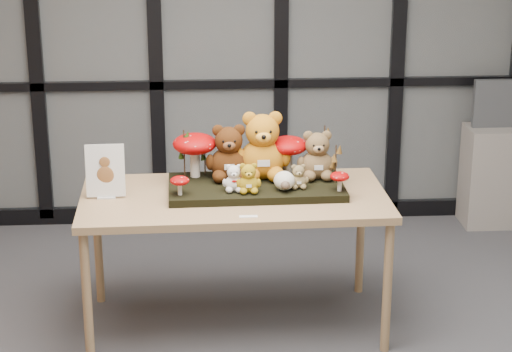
{
  "coord_description": "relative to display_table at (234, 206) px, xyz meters",
  "views": [
    {
      "loc": [
        -0.15,
        -4.11,
        2.54
      ],
      "look_at": [
        0.16,
        0.72,
        0.93
      ],
      "focal_mm": 65.0,
      "sensor_mm": 36.0,
      "label": 1
    }
  ],
  "objects": [
    {
      "name": "diorama_tray",
      "position": [
        0.13,
        0.07,
        0.09
      ],
      "size": [
        0.99,
        0.51,
        0.04
      ],
      "primitive_type": "cube",
      "rotation": [
        0.0,
        0.0,
        0.02
      ],
      "color": "black",
      "rests_on": "display_table"
    },
    {
      "name": "bear_tan_back",
      "position": [
        0.48,
        0.16,
        0.26
      ],
      "size": [
        0.24,
        0.22,
        0.31
      ],
      "primitive_type": null,
      "rotation": [
        0.0,
        0.0,
        0.02
      ],
      "color": "brown",
      "rests_on": "diorama_tray"
    },
    {
      "name": "sprig_dry_far_right",
      "position": [
        0.53,
        0.18,
        0.26
      ],
      "size": [
        0.05,
        0.05,
        0.3
      ],
      "primitive_type": null,
      "color": "brown",
      "rests_on": "diorama_tray"
    },
    {
      "name": "mushroom_front_left",
      "position": [
        -0.3,
        -0.09,
        0.17
      ],
      "size": [
        0.1,
        0.1,
        0.12
      ],
      "primitive_type": null,
      "color": "#9C0505",
      "rests_on": "diorama_tray"
    },
    {
      "name": "monitor",
      "position": [
        2.04,
        1.52,
        0.18
      ],
      "size": [
        0.5,
        0.05,
        0.35
      ],
      "color": "#4E5155",
      "rests_on": "cabinet"
    },
    {
      "name": "sprig_green_far_left",
      "position": [
        -0.28,
        0.19,
        0.25
      ],
      "size": [
        0.05,
        0.05,
        0.29
      ],
      "primitive_type": null,
      "color": "#16330B",
      "rests_on": "diorama_tray"
    },
    {
      "name": "sprig_dry_mid_right",
      "position": [
        0.58,
        0.06,
        0.22
      ],
      "size": [
        0.05,
        0.05,
        0.22
      ],
      "primitive_type": null,
      "color": "brown",
      "rests_on": "diorama_tray"
    },
    {
      "name": "bear_small_yellow",
      "position": [
        0.08,
        -0.07,
        0.2
      ],
      "size": [
        0.14,
        0.13,
        0.18
      ],
      "primitive_type": null,
      "rotation": [
        0.0,
        0.0,
        0.02
      ],
      "color": "#A88514",
      "rests_on": "diorama_tray"
    },
    {
      "name": "glass_partition",
      "position": [
        -0.04,
        1.71,
        0.68
      ],
      "size": [
        4.9,
        0.06,
        2.78
      ],
      "color": "#2D383F",
      "rests_on": "floor"
    },
    {
      "name": "display_table",
      "position": [
        0.0,
        0.0,
        0.0
      ],
      "size": [
        1.73,
        0.89,
        0.8
      ],
      "rotation": [
        0.0,
        0.0,
        0.02
      ],
      "color": "tan",
      "rests_on": "floor"
    },
    {
      "name": "room_shell",
      "position": [
        -0.04,
        -0.76,
        0.94
      ],
      "size": [
        5.0,
        5.0,
        5.0
      ],
      "color": "#B8B5AD",
      "rests_on": "floor"
    },
    {
      "name": "bear_pooh_yellow",
      "position": [
        0.17,
        0.19,
        0.32
      ],
      "size": [
        0.33,
        0.3,
        0.43
      ],
      "primitive_type": null,
      "rotation": [
        0.0,
        0.0,
        0.02
      ],
      "color": "orange",
      "rests_on": "diorama_tray"
    },
    {
      "name": "cabinet",
      "position": [
        2.04,
        1.51,
        -0.36
      ],
      "size": [
        0.56,
        0.33,
        0.74
      ],
      "primitive_type": "cube",
      "color": "gray",
      "rests_on": "floor"
    },
    {
      "name": "bear_beige_small",
      "position": [
        0.36,
        -0.02,
        0.18
      ],
      "size": [
        0.12,
        0.11,
        0.15
      ],
      "primitive_type": null,
      "rotation": [
        0.0,
        0.0,
        0.02
      ],
      "color": "olive",
      "rests_on": "diorama_tray"
    },
    {
      "name": "sign_holder",
      "position": [
        -0.71,
        0.0,
        0.21
      ],
      "size": [
        0.21,
        0.06,
        0.3
      ],
      "rotation": [
        0.0,
        0.0,
        0.03
      ],
      "color": "silver",
      "rests_on": "display_table"
    },
    {
      "name": "mushroom_back_right",
      "position": [
        0.32,
        0.22,
        0.23
      ],
      "size": [
        0.23,
        0.23,
        0.25
      ],
      "primitive_type": null,
      "color": "#9C0505",
      "rests_on": "diorama_tray"
    },
    {
      "name": "plush_cream_hedgehog",
      "position": [
        0.28,
        -0.05,
        0.17
      ],
      "size": [
        0.09,
        0.08,
        0.12
      ],
      "primitive_type": null,
      "rotation": [
        0.0,
        0.0,
        0.02
      ],
      "color": "#F2EACF",
      "rests_on": "diorama_tray"
    },
    {
      "name": "bear_white_bow",
      "position": [
        -0.0,
        -0.04,
        0.19
      ],
      "size": [
        0.13,
        0.12,
        0.17
      ],
      "primitive_type": null,
      "rotation": [
        0.0,
        0.0,
        0.02
      ],
      "color": "white",
      "rests_on": "diorama_tray"
    },
    {
      "name": "bear_brown_medium",
      "position": [
        -0.02,
        0.18,
        0.28
      ],
      "size": [
        0.27,
        0.25,
        0.35
      ],
      "primitive_type": null,
      "rotation": [
        0.0,
        0.0,
        0.02
      ],
      "color": "#44200A",
      "rests_on": "diorama_tray"
    },
    {
      "name": "sprig_green_mid_left",
      "position": [
        -0.16,
        0.24,
        0.23
      ],
      "size": [
        0.05,
        0.05,
        0.24
      ],
      "primitive_type": null,
      "color": "#16330B",
      "rests_on": "diorama_tray"
    },
    {
      "name": "label_card",
      "position": [
        0.06,
        -0.34,
        0.07
      ],
      "size": [
        0.1,
        0.03,
        0.0
      ],
      "primitive_type": "cube",
      "color": "white",
      "rests_on": "display_table"
    },
    {
      "name": "mushroom_back_left",
      "position": [
        -0.21,
        0.22,
        0.25
      ],
      "size": [
        0.25,
        0.25,
        0.28
      ],
      "primitive_type": null,
      "color": "#9C0505",
      "rests_on": "diorama_tray"
    },
    {
      "name": "mushroom_front_right",
      "position": [
        0.58,
        -0.08,
        0.17
      ],
      "size": [
        0.11,
        0.11,
        0.12
      ],
      "primitive_type": null,
      "color": "#9C0505",
      "rests_on": "diorama_tray"
    },
    {
      "name": "sprig_green_centre",
      "position": [
        0.03,
        0.26,
        0.21
      ],
      "size": [
        0.05,
        0.05,
        0.2
      ],
      "primitive_type": null,
      "color": "#16330B",
      "rests_on": "diorama_tray"
    }
  ]
}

